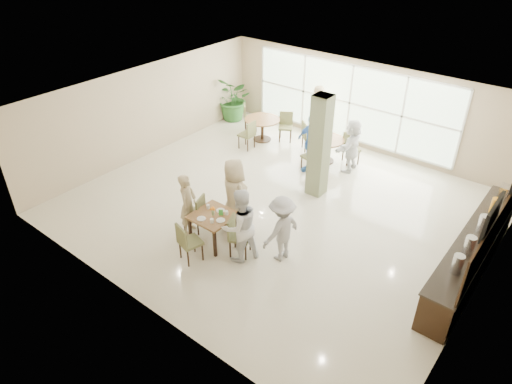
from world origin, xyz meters
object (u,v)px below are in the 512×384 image
Objects in this scene: main_table at (213,218)px; teen_far at (234,195)px; round_table_left at (262,123)px; adult_b at (352,145)px; adult_standing at (318,115)px; adult_a at (311,144)px; teen_standing at (282,229)px; buffet_counter at (474,251)px; round_table_right at (325,144)px; teen_left at (188,204)px; teen_right at (240,226)px; potted_plant at (234,99)px.

teen_far is (0.01, 0.74, 0.27)m from main_table.
adult_b is (3.30, -0.01, 0.21)m from round_table_left.
teen_far reaches higher than round_table_left.
adult_b is at bearing 81.12° from main_table.
round_table_left is 0.60× the size of adult_standing.
teen_far is 3.48m from adult_a.
teen_standing is (1.55, -0.24, -0.13)m from teen_far.
adult_standing is at bearing 129.81° from adult_a.
buffet_counter is 2.38× the size of adult_standing.
adult_a is (0.00, -0.83, 0.33)m from round_table_right.
teen_left reaches higher than round_table_right.
teen_far is 1.02× the size of adult_a.
teen_right is at bearing -64.63° from adult_a.
adult_standing is at bearing 150.57° from buffet_counter.
teen_left is (3.62, -5.84, -0.03)m from potted_plant.
potted_plant reaches higher than teen_left.
teen_right is at bearing -4.76° from main_table.
teen_far is 1.17× the size of teen_standing.
round_table_right is at bearing -148.05° from teen_right.
teen_left is 0.88× the size of teen_right.
teen_far is at bearing -49.10° from potted_plant.
main_table is 5.11m from adult_b.
teen_far reaches higher than adult_b.
adult_a is (0.66, 4.29, 0.13)m from teen_left.
teen_left is 1.60m from teen_right.
round_table_left is at bearing -20.96° from potted_plant.
adult_standing is (-5.99, 3.38, 0.43)m from buffet_counter.
main_table is at bearing -63.60° from teen_standing.
teen_left is at bearing 106.10° from adult_standing.
teen_far is at bearing -15.95° from adult_b.
adult_a is 2.02m from adult_standing.
teen_standing is at bearing -53.29° from adult_a.
adult_standing is (-0.99, 6.02, 0.33)m from main_table.
potted_plant is at bearing 159.04° from round_table_left.
round_table_left is 0.73× the size of potted_plant.
buffet_counter reaches higher than teen_right.
potted_plant is 1.02× the size of teen_standing.
potted_plant is at bearing 18.02° from adult_standing.
round_table_right is 0.57× the size of adult_standing.
teen_standing is (4.07, -4.56, 0.20)m from round_table_left.
buffet_counter is 2.95× the size of adult_b.
potted_plant is (-1.84, 0.70, 0.22)m from round_table_left.
potted_plant is (-4.27, 0.71, 0.23)m from round_table_right.
round_table_right is 0.70× the size of adult_b.
adult_a is (2.44, -0.85, 0.31)m from round_table_left.
buffet_counter is 5.36m from teen_far.
buffet_counter reaches higher than teen_standing.
main_table is 0.52× the size of teen_right.
round_table_right is 1.39m from adult_standing.
teen_right is at bearing -41.84° from teen_standing.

